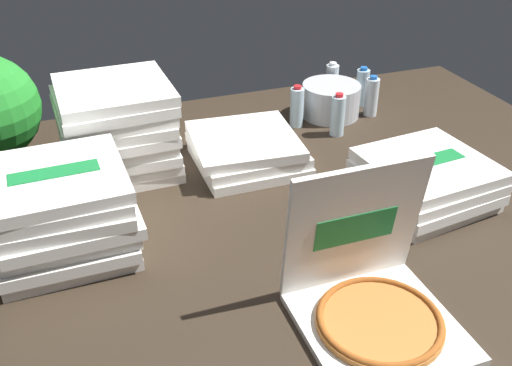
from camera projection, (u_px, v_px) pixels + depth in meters
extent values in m
cube|color=#2D2319|center=(251.00, 238.00, 1.99)|extent=(3.20, 2.40, 0.02)
cube|color=white|center=(379.00, 327.00, 1.60)|extent=(0.42, 0.42, 0.02)
cylinder|color=#B77033|center=(379.00, 322.00, 1.59)|extent=(0.35, 0.35, 0.02)
torus|color=#9C501E|center=(380.00, 319.00, 1.59)|extent=(0.35, 0.35, 0.02)
cube|color=white|center=(354.00, 226.00, 1.64)|extent=(0.42, 0.07, 0.42)
cube|color=#197A38|center=(356.00, 229.00, 1.63)|extent=(0.25, 0.02, 0.10)
cube|color=white|center=(249.00, 159.00, 2.40)|extent=(0.42, 0.42, 0.04)
cube|color=white|center=(247.00, 150.00, 2.39)|extent=(0.42, 0.42, 0.04)
cube|color=white|center=(244.00, 141.00, 2.37)|extent=(0.45, 0.45, 0.04)
cube|color=white|center=(68.00, 243.00, 1.92)|extent=(0.43, 0.43, 0.04)
cube|color=white|center=(67.00, 235.00, 1.89)|extent=(0.42, 0.42, 0.04)
cube|color=white|center=(67.00, 221.00, 1.88)|extent=(0.42, 0.42, 0.04)
cube|color=white|center=(68.00, 213.00, 1.85)|extent=(0.43, 0.43, 0.04)
cube|color=#197A38|center=(67.00, 207.00, 1.84)|extent=(0.27, 0.08, 0.00)
cube|color=white|center=(61.00, 202.00, 1.83)|extent=(0.43, 0.43, 0.04)
cube|color=white|center=(57.00, 190.00, 1.81)|extent=(0.42, 0.42, 0.04)
cube|color=white|center=(55.00, 178.00, 1.80)|extent=(0.43, 0.43, 0.04)
cube|color=#197A38|center=(54.00, 172.00, 1.79)|extent=(0.27, 0.08, 0.00)
cube|color=white|center=(123.00, 164.00, 2.37)|extent=(0.43, 0.43, 0.04)
cube|color=white|center=(123.00, 155.00, 2.35)|extent=(0.42, 0.42, 0.04)
cube|color=white|center=(120.00, 147.00, 2.32)|extent=(0.42, 0.42, 0.04)
cube|color=white|center=(116.00, 138.00, 2.30)|extent=(0.42, 0.42, 0.04)
cube|color=white|center=(116.00, 130.00, 2.27)|extent=(0.43, 0.43, 0.04)
cube|color=white|center=(115.00, 120.00, 2.25)|extent=(0.42, 0.42, 0.04)
cube|color=white|center=(112.00, 110.00, 2.23)|extent=(0.43, 0.43, 0.04)
cube|color=white|center=(113.00, 101.00, 2.21)|extent=(0.44, 0.44, 0.04)
cube|color=#197A38|center=(112.00, 95.00, 2.20)|extent=(0.27, 0.09, 0.00)
cube|color=white|center=(113.00, 90.00, 2.20)|extent=(0.43, 0.43, 0.04)
cube|color=white|center=(420.00, 194.00, 2.17)|extent=(0.47, 0.47, 0.04)
cube|color=white|center=(424.00, 187.00, 2.14)|extent=(0.46, 0.46, 0.04)
cube|color=#197A38|center=(425.00, 182.00, 2.13)|extent=(0.28, 0.11, 0.00)
cube|color=white|center=(426.00, 177.00, 2.12)|extent=(0.46, 0.46, 0.04)
cube|color=#197A38|center=(427.00, 172.00, 2.11)|extent=(0.28, 0.10, 0.00)
cube|color=white|center=(429.00, 165.00, 2.11)|extent=(0.45, 0.45, 0.04)
cube|color=#197A38|center=(429.00, 160.00, 2.10)|extent=(0.28, 0.10, 0.00)
cylinder|color=#B7BABF|center=(331.00, 100.00, 2.78)|extent=(0.28, 0.28, 0.16)
cylinder|color=silver|center=(297.00, 107.00, 2.68)|extent=(0.06, 0.06, 0.18)
cylinder|color=red|center=(298.00, 87.00, 2.63)|extent=(0.03, 0.03, 0.02)
cylinder|color=silver|center=(338.00, 116.00, 2.60)|extent=(0.06, 0.06, 0.18)
cylinder|color=red|center=(339.00, 95.00, 2.55)|extent=(0.03, 0.03, 0.02)
cylinder|color=white|center=(372.00, 97.00, 2.78)|extent=(0.06, 0.06, 0.18)
cylinder|color=blue|center=(374.00, 78.00, 2.73)|extent=(0.03, 0.03, 0.02)
cylinder|color=silver|center=(362.00, 88.00, 2.88)|extent=(0.06, 0.06, 0.18)
cylinder|color=blue|center=(364.00, 69.00, 2.83)|extent=(0.03, 0.03, 0.02)
cylinder|color=white|center=(332.00, 83.00, 2.94)|extent=(0.06, 0.06, 0.18)
cylinder|color=white|center=(333.00, 64.00, 2.89)|extent=(0.03, 0.03, 0.02)
cylinder|color=#513323|center=(0.00, 166.00, 2.24)|extent=(0.22, 0.22, 0.15)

